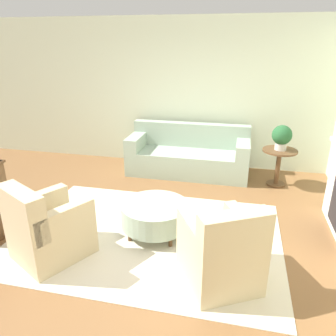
# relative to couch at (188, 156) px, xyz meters

# --- Properties ---
(ground_plane) EXTENTS (16.00, 16.00, 0.00)m
(ground_plane) POSITION_rel_couch_xyz_m (-0.15, -2.30, -0.33)
(ground_plane) COLOR brown
(wall_back) EXTENTS (9.60, 0.12, 2.80)m
(wall_back) POSITION_rel_couch_xyz_m (-0.15, 0.56, 1.07)
(wall_back) COLOR beige
(wall_back) RESTS_ON ground_plane
(rug) EXTENTS (3.37, 2.41, 0.01)m
(rug) POSITION_rel_couch_xyz_m (-0.15, -2.30, -0.33)
(rug) COLOR beige
(rug) RESTS_ON ground_plane
(couch) EXTENTS (2.23, 0.85, 0.90)m
(couch) POSITION_rel_couch_xyz_m (0.00, 0.00, 0.00)
(couch) COLOR #9EB29E
(couch) RESTS_ON ground_plane
(armchair_left) EXTENTS (0.97, 1.00, 0.93)m
(armchair_left) POSITION_rel_couch_xyz_m (-1.13, -2.96, 0.03)
(armchair_left) COLOR #C6B289
(armchair_left) RESTS_ON rug
(armchair_right) EXTENTS (0.97, 1.00, 0.93)m
(armchair_right) POSITION_rel_couch_xyz_m (0.84, -2.96, 0.03)
(armchair_right) COLOR #C6B289
(armchair_right) RESTS_ON rug
(ottoman_table) EXTENTS (0.87, 0.87, 0.41)m
(ottoman_table) POSITION_rel_couch_xyz_m (-0.07, -2.19, -0.06)
(ottoman_table) COLOR #9EB29E
(ottoman_table) RESTS_ON rug
(side_table) EXTENTS (0.58, 0.58, 0.64)m
(side_table) POSITION_rel_couch_xyz_m (1.60, -0.23, 0.11)
(side_table) COLOR brown
(side_table) RESTS_ON ground_plane
(potted_plant_on_side_table) EXTENTS (0.33, 0.33, 0.42)m
(potted_plant_on_side_table) POSITION_rel_couch_xyz_m (1.60, -0.23, 0.55)
(potted_plant_on_side_table) COLOR beige
(potted_plant_on_side_table) RESTS_ON side_table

